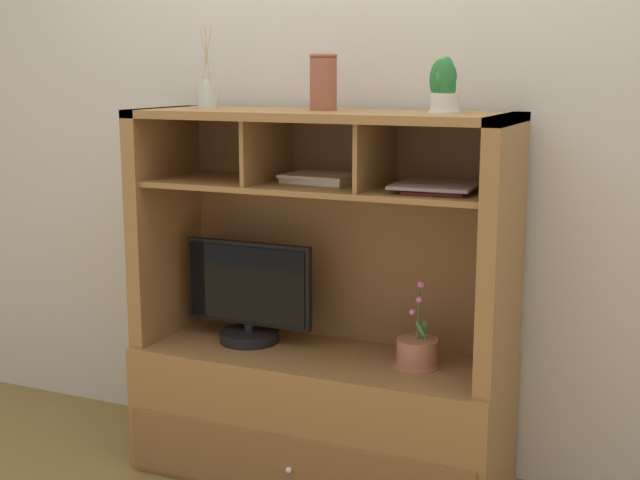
# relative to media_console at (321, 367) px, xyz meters

# --- Properties ---
(floor_plane) EXTENTS (6.00, 6.00, 0.02)m
(floor_plane) POSITION_rel_media_console_xyz_m (0.00, -0.01, -0.44)
(floor_plane) COLOR brown
(floor_plane) RESTS_ON ground
(back_wall) EXTENTS (6.00, 0.02, 2.80)m
(back_wall) POSITION_rel_media_console_xyz_m (0.00, 0.27, 0.97)
(back_wall) COLOR beige
(back_wall) RESTS_ON ground
(media_console) EXTENTS (1.38, 0.53, 1.37)m
(media_console) POSITION_rel_media_console_xyz_m (0.00, 0.00, 0.00)
(media_console) COLOR olive
(media_console) RESTS_ON ground
(tv_monitor) EXTENTS (0.52, 0.23, 0.39)m
(tv_monitor) POSITION_rel_media_console_xyz_m (-0.31, 0.01, 0.23)
(tv_monitor) COLOR black
(tv_monitor) RESTS_ON media_console
(potted_orchid) EXTENTS (0.17, 0.17, 0.31)m
(potted_orchid) POSITION_rel_media_console_xyz_m (0.37, 0.00, 0.11)
(potted_orchid) COLOR #AB694F
(potted_orchid) RESTS_ON media_console
(magazine_stack_left) EXTENTS (0.28, 0.23, 0.03)m
(magazine_stack_left) POSITION_rel_media_console_xyz_m (-0.02, 0.05, 0.70)
(magazine_stack_left) COLOR beige
(magazine_stack_left) RESTS_ON media_console
(magazine_stack_centre) EXTENTS (0.28, 0.31, 0.03)m
(magazine_stack_centre) POSITION_rel_media_console_xyz_m (0.43, -0.02, 0.70)
(magazine_stack_centre) COLOR #A5342E
(magazine_stack_centre) RESTS_ON media_console
(diffuser_bottle) EXTENTS (0.07, 0.07, 0.30)m
(diffuser_bottle) POSITION_rel_media_console_xyz_m (-0.45, -0.03, 1.00)
(diffuser_bottle) COLOR #B5BEAD
(diffuser_bottle) RESTS_ON media_console
(potted_succulent) EXTENTS (0.11, 0.11, 0.18)m
(potted_succulent) POSITION_rel_media_console_xyz_m (0.45, -0.00, 1.03)
(potted_succulent) COLOR beige
(potted_succulent) RESTS_ON media_console
(ceramic_vase) EXTENTS (0.10, 0.10, 0.20)m
(ceramic_vase) POSITION_rel_media_console_xyz_m (0.00, 0.02, 1.05)
(ceramic_vase) COLOR brown
(ceramic_vase) RESTS_ON media_console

